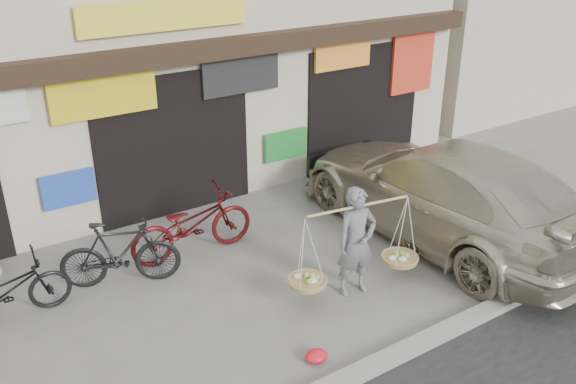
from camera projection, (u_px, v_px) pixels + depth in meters
ground at (276, 298)px, 9.15m from camera, size 70.00×70.00×0.00m
kerb at (360, 372)px, 7.61m from camera, size 70.00×0.25×0.12m
shophouse_block at (109, 9)px, 12.57m from camera, size 14.00×6.32×7.00m
street_vendor at (356, 246)px, 9.00m from camera, size 2.14×0.81×1.72m
bike_0 at (4, 291)px, 8.49m from camera, size 1.81×0.67×0.94m
bike_1 at (120, 253)px, 9.29m from camera, size 1.88×1.15×1.09m
bike_2 at (192, 224)px, 10.10m from camera, size 2.16×0.79×1.13m
suv at (442, 191)px, 10.64m from camera, size 2.59×5.94×1.70m
red_bag at (316, 356)px, 7.87m from camera, size 0.31×0.25×0.14m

